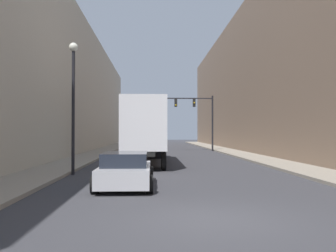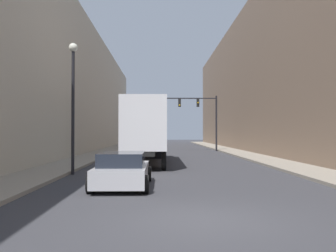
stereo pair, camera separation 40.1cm
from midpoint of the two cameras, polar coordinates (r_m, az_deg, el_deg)
The scene contains 9 objects.
ground_plane at distance 9.27m, azimuth 6.56°, elevation -14.05°, with size 200.00×200.00×0.00m, color #38383D.
sidewalk_right at distance 39.82m, azimuth 10.42°, elevation -3.89°, with size 2.60×80.00×0.15m.
sidewalk_left at distance 39.40m, azimuth -9.44°, elevation -3.93°, with size 2.60×80.00×0.15m.
building_right at distance 41.27m, azimuth 16.28°, elevation 7.16°, with size 6.00×80.00×15.85m.
building_left at distance 40.46m, azimuth -15.48°, elevation 5.70°, with size 6.00×80.00×13.58m.
semi_truck at distance 25.72m, azimuth -2.79°, elevation -0.48°, with size 2.53×12.68×4.11m.
sedan_car at distance 14.61m, azimuth -6.13°, elevation -6.70°, with size 2.12×4.55×1.34m.
traffic_signal_gantry at distance 42.45m, azimuth 5.64°, elevation 2.03°, with size 6.35×0.35×6.26m.
street_lamp at distance 19.34m, azimuth -13.69°, elevation 5.40°, with size 0.44×0.44×6.59m.
Camera 2 is at (-1.03, -8.96, 2.09)m, focal length 40.00 mm.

